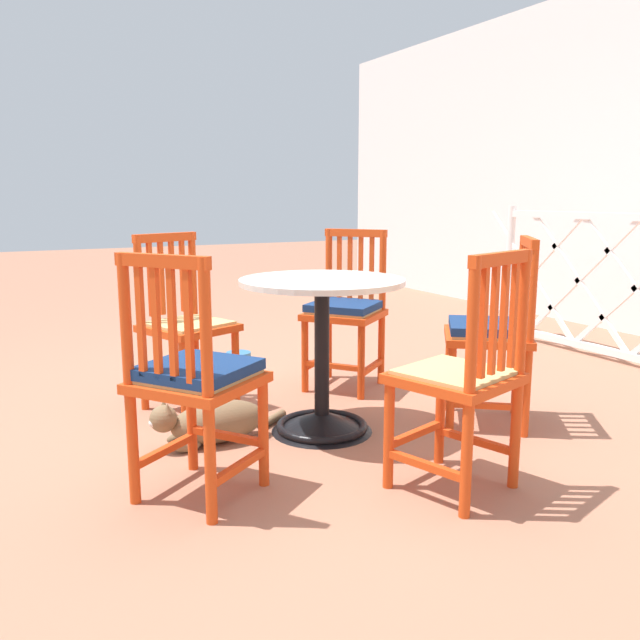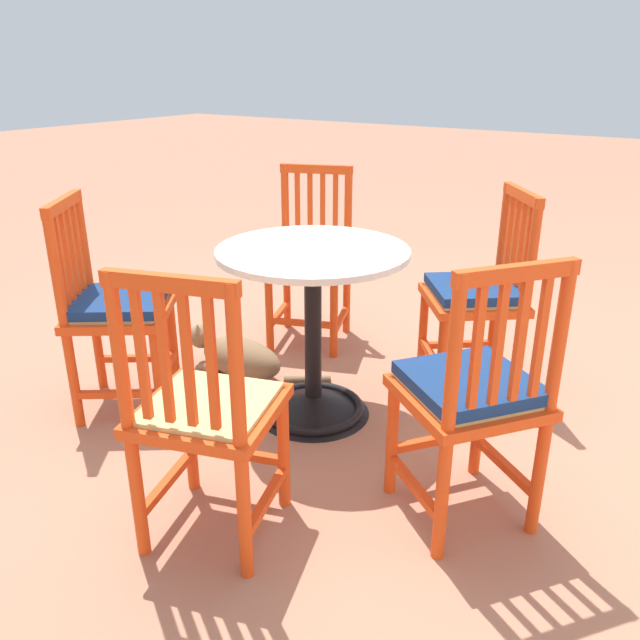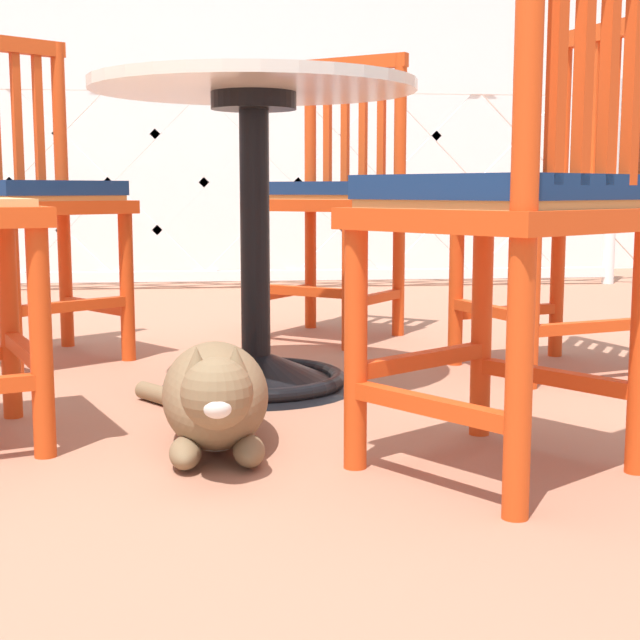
{
  "view_description": "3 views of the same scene",
  "coord_description": "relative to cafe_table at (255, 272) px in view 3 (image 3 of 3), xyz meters",
  "views": [
    {
      "loc": [
        2.74,
        -1.16,
        1.1
      ],
      "look_at": [
        0.11,
        0.22,
        0.54
      ],
      "focal_mm": 36.86,
      "sensor_mm": 36.0,
      "label": 1
    },
    {
      "loc": [
        2.1,
        1.58,
        1.41
      ],
      "look_at": [
        0.17,
        0.3,
        0.46
      ],
      "focal_mm": 35.96,
      "sensor_mm": 36.0,
      "label": 2
    },
    {
      "loc": [
        0.03,
        -2.01,
        0.48
      ],
      "look_at": [
        0.28,
        0.34,
        0.15
      ],
      "focal_mm": 52.81,
      "sensor_mm": 36.0,
      "label": 3
    }
  ],
  "objects": [
    {
      "name": "orange_chair_near_fence",
      "position": [
        0.39,
        -0.73,
        0.16
      ],
      "size": [
        0.56,
        0.56,
        0.91
      ],
      "color": "#D64214",
      "rests_on": "ground_plane"
    },
    {
      "name": "tabby_cat",
      "position": [
        -0.1,
        -0.52,
        -0.19
      ],
      "size": [
        0.29,
        0.72,
        0.23
      ],
      "color": "brown",
      "rests_on": "ground_plane"
    },
    {
      "name": "lattice_fence_panel",
      "position": [
        0.31,
        2.38,
        0.23
      ],
      "size": [
        3.67,
        0.06,
        1.03
      ],
      "color": "white",
      "rests_on": "ground_plane"
    },
    {
      "name": "orange_chair_by_planter",
      "position": [
        0.8,
        0.16,
        0.15
      ],
      "size": [
        0.5,
        0.5,
        0.91
      ],
      "color": "#D64214",
      "rests_on": "ground_plane"
    },
    {
      "name": "building_wall_backdrop",
      "position": [
        -0.12,
        3.37,
        1.12
      ],
      "size": [
        10.0,
        0.2,
        2.8
      ],
      "primitive_type": "cube",
      "color": "white",
      "rests_on": "ground_plane"
    },
    {
      "name": "cafe_table",
      "position": [
        0.0,
        0.0,
        0.0
      ],
      "size": [
        0.76,
        0.76,
        0.73
      ],
      "color": "black",
      "rests_on": "ground_plane"
    },
    {
      "name": "orange_chair_facing_out",
      "position": [
        -0.6,
        0.47,
        0.16
      ],
      "size": [
        0.56,
        0.56,
        0.91
      ],
      "color": "#D64214",
      "rests_on": "ground_plane"
    },
    {
      "name": "ground_plane",
      "position": [
        -0.12,
        -0.23,
        -0.28
      ],
      "size": [
        24.0,
        24.0,
        0.0
      ],
      "primitive_type": "plane",
      "color": "#A36B51"
    },
    {
      "name": "orange_chair_at_corner",
      "position": [
        0.28,
        0.78,
        0.16
      ],
      "size": [
        0.56,
        0.56,
        0.91
      ],
      "color": "#D64214",
      "rests_on": "ground_plane"
    }
  ]
}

